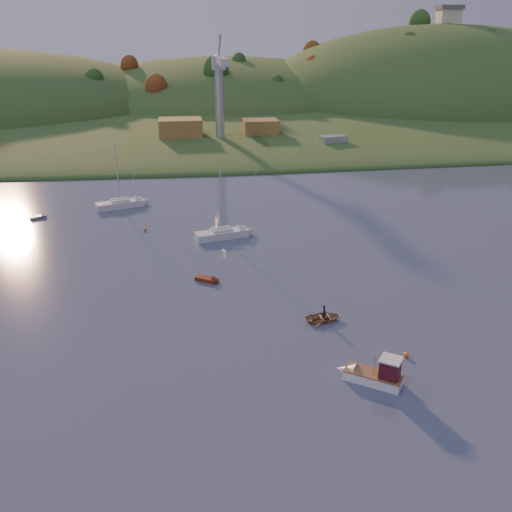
{
  "coord_description": "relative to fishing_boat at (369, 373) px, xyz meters",
  "views": [
    {
      "loc": [
        -8.67,
        -26.78,
        29.48
      ],
      "look_at": [
        -0.17,
        35.87,
        3.81
      ],
      "focal_mm": 40.0,
      "sensor_mm": 36.0,
      "label": 1
    }
  ],
  "objects": [
    {
      "name": "shed_east",
      "position": [
        5.95,
        109.62,
        3.56
      ],
      "size": [
        9.0,
        7.0,
        4.0
      ],
      "primitive_type": "cube",
      "color": "olive",
      "rests_on": "wharf"
    },
    {
      "name": "fishing_boat",
      "position": [
        0.0,
        0.0,
        0.0
      ],
      "size": [
        5.91,
        4.93,
        3.79
      ],
      "rotation": [
        0.0,
        0.0,
        2.53
      ],
      "color": "white",
      "rests_on": "ground"
    },
    {
      "name": "red_tender",
      "position": [
        -12.62,
        23.07,
        -0.6
      ],
      "size": [
        3.35,
        2.75,
        1.12
      ],
      "rotation": [
        0.0,
        0.0,
        -0.59
      ],
      "color": "#631D0E",
      "rests_on": "ground"
    },
    {
      "name": "paddler",
      "position": [
        -1.23,
        11.46,
        -0.03
      ],
      "size": [
        0.46,
        0.63,
        1.61
      ],
      "primitive_type": "imported",
      "rotation": [
        0.0,
        0.0,
        1.7
      ],
      "color": "black",
      "rests_on": "ground"
    },
    {
      "name": "hill_center",
      "position": [
        2.95,
        195.62,
        -0.84
      ],
      "size": [
        140.0,
        120.0,
        36.0
      ],
      "primitive_type": "ellipsoid",
      "color": "#2E5221",
      "rests_on": "ground"
    },
    {
      "name": "buoy_0",
      "position": [
        4.81,
        3.37,
        -0.59
      ],
      "size": [
        0.5,
        0.5,
        0.5
      ],
      "primitive_type": "sphere",
      "color": "orange",
      "rests_on": "ground"
    },
    {
      "name": "sailboat_near",
      "position": [
        -10.04,
        38.61,
        -0.12
      ],
      "size": [
        8.32,
        4.31,
        11.07
      ],
      "rotation": [
        0.0,
        0.0,
        0.25
      ],
      "color": "silver",
      "rests_on": "ground"
    },
    {
      "name": "shore_slope",
      "position": [
        -7.05,
        150.62,
        -0.84
      ],
      "size": [
        640.0,
        150.0,
        7.0
      ],
      "primitive_type": "ellipsoid",
      "color": "#2E5221",
      "rests_on": "ground"
    },
    {
      "name": "far_shore",
      "position": [
        -7.05,
        215.62,
        -0.84
      ],
      "size": [
        620.0,
        220.0,
        1.5
      ],
      "primitive_type": "cube",
      "color": "#2E5221",
      "rests_on": "ground"
    },
    {
      "name": "grey_dinghy",
      "position": [
        -38.82,
        52.06,
        -0.62
      ],
      "size": [
        3.06,
        2.22,
        1.08
      ],
      "rotation": [
        0.0,
        0.0,
        0.45
      ],
      "color": "slate",
      "rests_on": "ground"
    },
    {
      "name": "wharf",
      "position": [
        -2.05,
        107.62,
        0.36
      ],
      "size": [
        42.0,
        16.0,
        2.4
      ],
      "primitive_type": "cube",
      "color": "slate",
      "rests_on": "ground"
    },
    {
      "name": "hill_right",
      "position": [
        87.95,
        180.62,
        -0.84
      ],
      "size": [
        150.0,
        130.0,
        60.0
      ],
      "primitive_type": "ellipsoid",
      "color": "#2E5221",
      "rests_on": "ground"
    },
    {
      "name": "work_vessel",
      "position": [
        22.49,
        97.59,
        0.56
      ],
      "size": [
        16.12,
        9.05,
        3.92
      ],
      "rotation": [
        0.0,
        0.0,
        0.25
      ],
      "color": "#535B6E",
      "rests_on": "ground"
    },
    {
      "name": "sailboat_far",
      "position": [
        -26.35,
        56.23,
        -0.1
      ],
      "size": [
        8.48,
        4.98,
        11.29
      ],
      "rotation": [
        0.0,
        0.0,
        0.34
      ],
      "color": "silver",
      "rests_on": "ground"
    },
    {
      "name": "shed_west",
      "position": [
        -15.05,
        108.62,
        3.96
      ],
      "size": [
        11.0,
        8.0,
        4.8
      ],
      "primitive_type": "cube",
      "color": "olive",
      "rests_on": "wharf"
    },
    {
      "name": "dock_crane",
      "position": [
        -5.05,
        104.01,
        16.34
      ],
      "size": [
        3.2,
        28.0,
        20.3
      ],
      "color": "#B7B7BC",
      "rests_on": "wharf"
    },
    {
      "name": "hillside_trees",
      "position": [
        -7.05,
        170.62,
        -0.84
      ],
      "size": [
        280.0,
        50.0,
        32.0
      ],
      "primitive_type": null,
      "color": "#214B1A",
      "rests_on": "ground"
    },
    {
      "name": "hilltop_house",
      "position": [
        87.95,
        180.62,
        32.57
      ],
      "size": [
        9.0,
        7.0,
        6.45
      ],
      "color": "beige",
      "rests_on": "hill_right"
    },
    {
      "name": "buoy_2",
      "position": [
        -21.58,
        43.42,
        -0.59
      ],
      "size": [
        0.5,
        0.5,
        0.5
      ],
      "primitive_type": "sphere",
      "color": "orange",
      "rests_on": "ground"
    },
    {
      "name": "canoe",
      "position": [
        -1.23,
        11.46,
        -0.44
      ],
      "size": [
        4.16,
        3.22,
        0.79
      ],
      "primitive_type": "imported",
      "rotation": [
        0.0,
        0.0,
        1.7
      ],
      "color": "#926F51",
      "rests_on": "ground"
    }
  ]
}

